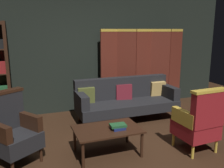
# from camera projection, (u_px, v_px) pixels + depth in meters

# --- Properties ---
(ground_plane) EXTENTS (10.00, 10.00, 0.00)m
(ground_plane) POSITION_uv_depth(u_px,v_px,m) (130.00, 155.00, 3.77)
(ground_plane) COLOR #331E11
(back_wall) EXTENTS (7.20, 0.10, 2.80)m
(back_wall) POSITION_uv_depth(u_px,v_px,m) (87.00, 51.00, 5.71)
(back_wall) COLOR black
(back_wall) RESTS_ON ground_plane
(folding_screen) EXTENTS (2.10, 0.42, 1.90)m
(folding_screen) POSITION_uv_depth(u_px,v_px,m) (143.00, 68.00, 5.90)
(folding_screen) COLOR #5B2319
(folding_screen) RESTS_ON ground_plane
(velvet_couch) EXTENTS (2.12, 0.78, 0.88)m
(velvet_couch) POSITION_uv_depth(u_px,v_px,m) (126.00, 99.00, 5.19)
(velvet_couch) COLOR black
(velvet_couch) RESTS_ON ground_plane
(coffee_table) EXTENTS (1.00, 0.64, 0.42)m
(coffee_table) POSITION_uv_depth(u_px,v_px,m) (107.00, 131.00, 3.72)
(coffee_table) COLOR black
(coffee_table) RESTS_ON ground_plane
(armchair_gilt_accent) EXTENTS (0.61, 0.60, 1.04)m
(armchair_gilt_accent) POSITION_uv_depth(u_px,v_px,m) (199.00, 122.00, 3.79)
(armchair_gilt_accent) COLOR gold
(armchair_gilt_accent) RESTS_ON ground_plane
(armchair_wing_left) EXTENTS (0.80, 0.80, 1.04)m
(armchair_wing_left) POSITION_uv_depth(u_px,v_px,m) (13.00, 130.00, 3.46)
(armchair_wing_left) COLOR black
(armchair_wing_left) RESTS_ON ground_plane
(book_navy_cloth) EXTENTS (0.20, 0.18, 0.04)m
(book_navy_cloth) POSITION_uv_depth(u_px,v_px,m) (118.00, 128.00, 3.68)
(book_navy_cloth) COLOR navy
(book_navy_cloth) RESTS_ON coffee_table
(book_green_cloth) EXTENTS (0.25, 0.17, 0.04)m
(book_green_cloth) POSITION_uv_depth(u_px,v_px,m) (118.00, 125.00, 3.67)
(book_green_cloth) COLOR #1E4C28
(book_green_cloth) RESTS_ON book_navy_cloth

